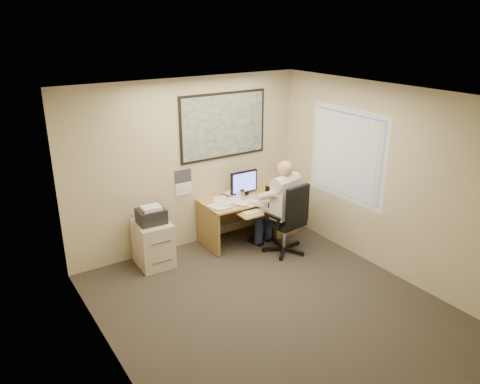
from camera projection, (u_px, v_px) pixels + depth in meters
room_shell at (275, 212)px, 5.56m from camera, size 4.00×4.50×2.70m
desk at (263, 209)px, 8.00m from camera, size 1.60×0.97×1.15m
world_map at (224, 126)px, 7.46m from camera, size 1.56×0.03×1.06m
wall_calendar at (183, 183)px, 7.36m from camera, size 0.28×0.01×0.42m
window_blinds at (346, 155)px, 7.13m from camera, size 0.06×1.40×1.30m
filing_cabinet at (153, 240)px, 6.98m from camera, size 0.51×0.61×0.95m
office_chair at (286, 233)px, 7.35m from camera, size 0.78×0.78×1.16m
person at (284, 207)px, 7.28m from camera, size 0.82×1.02×1.50m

